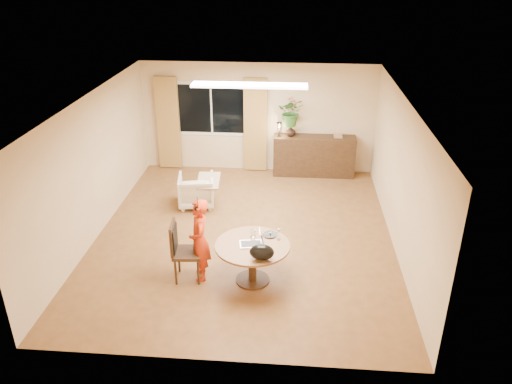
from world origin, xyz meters
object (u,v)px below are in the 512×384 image
dining_table (252,252)px  sideboard (314,156)px  armchair (196,190)px  child (200,240)px  dining_chair (187,251)px

dining_table → sideboard: bearing=76.4°
armchair → sideboard: 3.09m
child → sideboard: child is taller
armchair → child: bearing=93.6°
dining_chair → child: 0.28m
dining_chair → sideboard: size_ratio=0.53×
child → sideboard: (1.92, 4.41, -0.22)m
sideboard → dining_table: bearing=-103.6°
dining_table → child: 0.86m
dining_chair → armchair: (-0.37, 2.63, -0.17)m
armchair → sideboard: bearing=-152.5°
dining_chair → sideboard: bearing=60.1°
dining_table → child: (-0.84, 0.03, 0.16)m
dining_table → sideboard: 4.58m
dining_chair → armchair: dining_chair is taller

